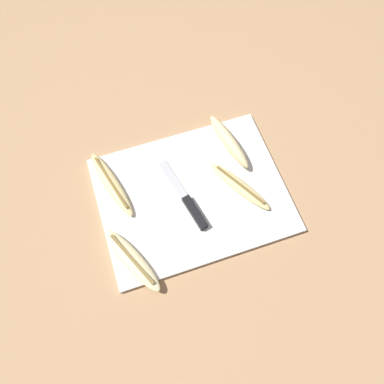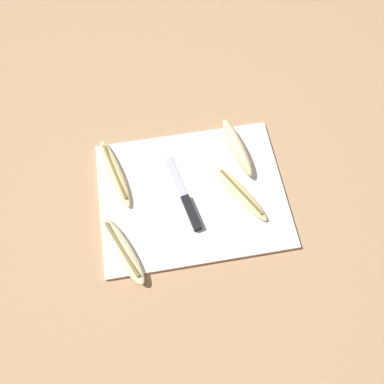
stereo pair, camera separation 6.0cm
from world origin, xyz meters
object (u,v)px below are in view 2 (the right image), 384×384
at_px(banana_spotted_left, 241,193).
at_px(banana_ripe_center, 237,147).
at_px(banana_golden_short, 115,173).
at_px(banana_soft_right, 122,250).
at_px(knife, 188,205).

height_order(banana_spotted_left, banana_ripe_center, banana_ripe_center).
distance_m(banana_golden_short, banana_soft_right, 0.20).
xyz_separation_m(knife, banana_soft_right, (-0.17, -0.09, 0.00)).
relative_size(knife, banana_golden_short, 1.02).
bearing_deg(banana_golden_short, banana_spotted_left, -19.60).
bearing_deg(banana_soft_right, knife, 26.85).
xyz_separation_m(knife, banana_ripe_center, (0.15, 0.14, 0.01)).
bearing_deg(banana_spotted_left, banana_golden_short, 160.40).
bearing_deg(banana_spotted_left, banana_soft_right, -162.35).
bearing_deg(banana_golden_short, banana_soft_right, -89.90).
bearing_deg(banana_ripe_center, banana_spotted_left, -97.90).
distance_m(knife, banana_golden_short, 0.21).
distance_m(knife, banana_soft_right, 0.19).
height_order(banana_ripe_center, banana_soft_right, banana_ripe_center).
relative_size(banana_golden_short, banana_soft_right, 1.09).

